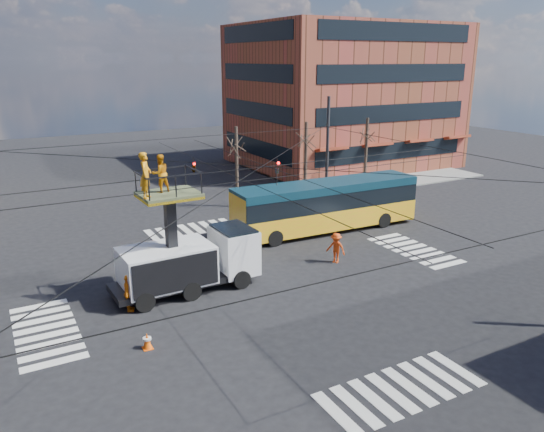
{
  "coord_description": "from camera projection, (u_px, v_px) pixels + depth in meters",
  "views": [
    {
      "loc": [
        -11.23,
        -21.44,
        10.72
      ],
      "look_at": [
        1.23,
        1.25,
        3.0
      ],
      "focal_mm": 35.0,
      "sensor_mm": 36.0,
      "label": 1
    }
  ],
  "objects": [
    {
      "name": "ground",
      "position": [
        262.0,
        284.0,
        26.26
      ],
      "size": [
        120.0,
        120.0,
        0.0
      ],
      "primitive_type": "plane",
      "color": "black",
      "rests_on": "ground"
    },
    {
      "name": "sidewalk_ne",
      "position": [
        349.0,
        168.0,
        53.57
      ],
      "size": [
        18.0,
        18.0,
        0.12
      ],
      "primitive_type": "cube",
      "color": "slate",
      "rests_on": "ground"
    },
    {
      "name": "crosswalks",
      "position": [
        262.0,
        283.0,
        26.25
      ],
      "size": [
        22.4,
        22.4,
        0.02
      ],
      "primitive_type": null,
      "color": "silver",
      "rests_on": "ground"
    },
    {
      "name": "building_ne",
      "position": [
        342.0,
        96.0,
        54.54
      ],
      "size": [
        20.06,
        16.06,
        14.0
      ],
      "color": "brown",
      "rests_on": "ground"
    },
    {
      "name": "overhead_network",
      "position": [
        257.0,
        198.0,
        25.34
      ],
      "size": [
        24.24,
        24.24,
        8.0
      ],
      "color": "#2D2D30",
      "rests_on": "ground"
    },
    {
      "name": "tree_a",
      "position": [
        236.0,
        145.0,
        38.58
      ],
      "size": [
        2.0,
        2.0,
        6.0
      ],
      "color": "#382B21",
      "rests_on": "ground"
    },
    {
      "name": "tree_b",
      "position": [
        306.0,
        140.0,
        41.35
      ],
      "size": [
        2.0,
        2.0,
        6.0
      ],
      "color": "#382B21",
      "rests_on": "ground"
    },
    {
      "name": "tree_c",
      "position": [
        367.0,
        135.0,
        44.12
      ],
      "size": [
        2.0,
        2.0,
        6.0
      ],
      "color": "#382B21",
      "rests_on": "ground"
    },
    {
      "name": "utility_truck",
      "position": [
        188.0,
        247.0,
        25.02
      ],
      "size": [
        7.07,
        2.84,
        6.92
      ],
      "rotation": [
        0.0,
        0.0,
        0.03
      ],
      "color": "black",
      "rests_on": "ground"
    },
    {
      "name": "city_bus",
      "position": [
        327.0,
        205.0,
        33.91
      ],
      "size": [
        12.56,
        3.0,
        3.2
      ],
      "rotation": [
        0.0,
        0.0,
        -0.03
      ],
      "color": "yellow",
      "rests_on": "ground"
    },
    {
      "name": "traffic_cone",
      "position": [
        147.0,
        341.0,
        20.3
      ],
      "size": [
        0.36,
        0.36,
        0.66
      ],
      "primitive_type": "cone",
      "color": "#FE590A",
      "rests_on": "ground"
    },
    {
      "name": "worker_ground",
      "position": [
        128.0,
        293.0,
        23.18
      ],
      "size": [
        0.76,
        1.08,
        1.7
      ],
      "primitive_type": "imported",
      "rotation": [
        0.0,
        0.0,
        1.19
      ],
      "color": "orange",
      "rests_on": "ground"
    },
    {
      "name": "flagger",
      "position": [
        336.0,
        248.0,
        28.75
      ],
      "size": [
        1.07,
        1.26,
        1.69
      ],
      "primitive_type": "imported",
      "rotation": [
        0.0,
        0.0,
        -1.07
      ],
      "color": "#D93E0D",
      "rests_on": "ground"
    }
  ]
}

